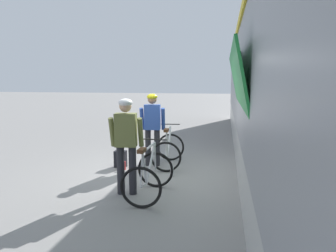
{
  "coord_description": "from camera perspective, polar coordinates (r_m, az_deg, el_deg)",
  "views": [
    {
      "loc": [
        1.41,
        -6.43,
        2.1
      ],
      "look_at": [
        0.16,
        0.3,
        1.05
      ],
      "focal_mm": 32.63,
      "sensor_mm": 36.0,
      "label": 1
    }
  ],
  "objects": [
    {
      "name": "backpack_on_platform",
      "position": [
        7.48,
        -8.87,
        -6.1
      ],
      "size": [
        0.28,
        0.19,
        0.4
      ],
      "primitive_type": "cube",
      "rotation": [
        0.0,
        0.0,
        -0.02
      ],
      "color": "black",
      "rests_on": "ground"
    },
    {
      "name": "cyclist_near_in_blue",
      "position": [
        7.38,
        -2.94,
        0.55
      ],
      "size": [
        0.64,
        0.36,
        1.76
      ],
      "color": "#232328",
      "rests_on": "ground"
    },
    {
      "name": "water_bottle_by_the_backpack",
      "position": [
        7.28,
        -8.15,
        -7.34
      ],
      "size": [
        0.07,
        0.07,
        0.2
      ],
      "primitive_type": "cylinder",
      "color": "red",
      "rests_on": "ground"
    },
    {
      "name": "train_car",
      "position": [
        6.11,
        27.83,
        6.47
      ],
      "size": [
        3.22,
        21.62,
        3.88
      ],
      "color": "gray",
      "rests_on": "ground"
    },
    {
      "name": "water_bottle_near_the_bikes",
      "position": [
        6.75,
        0.75,
        -8.49
      ],
      "size": [
        0.07,
        0.07,
        0.21
      ],
      "primitive_type": "cylinder",
      "color": "silver",
      "rests_on": "ground"
    },
    {
      "name": "bicycle_far_silver",
      "position": [
        5.52,
        -3.64,
        -9.2
      ],
      "size": [
        0.72,
        1.08,
        0.99
      ],
      "color": "black",
      "rests_on": "ground"
    },
    {
      "name": "ground_plane",
      "position": [
        6.91,
        -1.75,
        -8.97
      ],
      "size": [
        80.0,
        80.0,
        0.0
      ],
      "primitive_type": "plane",
      "color": "gray"
    },
    {
      "name": "cyclist_far_in_olive",
      "position": [
        5.56,
        -7.84,
        -2.21
      ],
      "size": [
        0.64,
        0.36,
        1.76
      ],
      "color": "#232328",
      "rests_on": "ground"
    },
    {
      "name": "bicycle_near_white",
      "position": [
        7.44,
        0.07,
        -4.48
      ],
      "size": [
        0.78,
        1.12,
        0.99
      ],
      "color": "black",
      "rests_on": "ground"
    }
  ]
}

